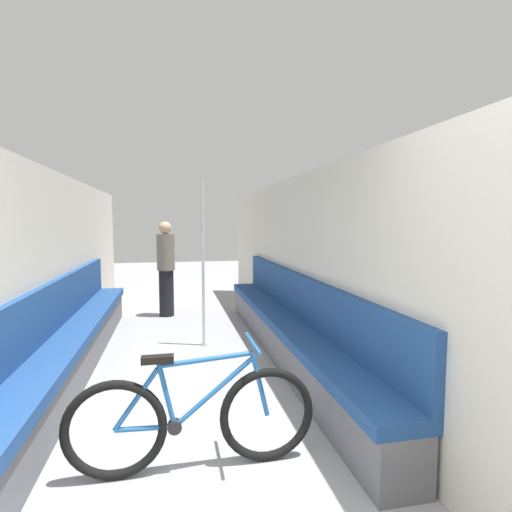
# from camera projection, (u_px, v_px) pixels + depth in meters

# --- Properties ---
(wall_left) EXTENTS (0.10, 9.48, 2.17)m
(wall_left) POSITION_uv_depth(u_px,v_px,m) (41.00, 275.00, 3.99)
(wall_left) COLOR beige
(wall_left) RESTS_ON ground
(wall_right) EXTENTS (0.10, 9.48, 2.17)m
(wall_right) POSITION_uv_depth(u_px,v_px,m) (310.00, 268.00, 4.57)
(wall_right) COLOR beige
(wall_right) RESTS_ON ground
(bench_seat_row_left) EXTENTS (0.42, 5.11, 1.00)m
(bench_seat_row_left) POSITION_uv_depth(u_px,v_px,m) (72.00, 342.00, 4.24)
(bench_seat_row_left) COLOR #5B5B60
(bench_seat_row_left) RESTS_ON ground
(bench_seat_row_right) EXTENTS (0.42, 5.11, 1.00)m
(bench_seat_row_right) POSITION_uv_depth(u_px,v_px,m) (287.00, 330.00, 4.73)
(bench_seat_row_right) COLOR #5B5B60
(bench_seat_row_right) RESTS_ON ground
(bicycle) EXTENTS (1.62, 0.46, 0.83)m
(bicycle) POSITION_uv_depth(u_px,v_px,m) (193.00, 419.00, 2.58)
(bicycle) COLOR black
(bicycle) RESTS_ON ground
(grab_pole_near) EXTENTS (0.08, 0.08, 2.15)m
(grab_pole_near) POSITION_uv_depth(u_px,v_px,m) (203.00, 266.00, 5.14)
(grab_pole_near) COLOR gray
(grab_pole_near) RESTS_ON ground
(passenger_standing) EXTENTS (0.30, 0.30, 1.61)m
(passenger_standing) POSITION_uv_depth(u_px,v_px,m) (166.00, 268.00, 6.79)
(passenger_standing) COLOR black
(passenger_standing) RESTS_ON ground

